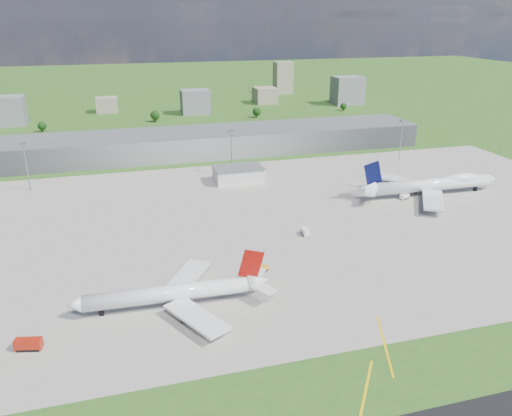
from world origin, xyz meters
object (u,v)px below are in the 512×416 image
object	(u,v)px
airliner_red_twin	(175,293)
van_white_far	(404,197)
airliner_blue_quad	(432,185)
fire_truck	(29,345)
van_white_near	(305,232)
tug_yellow	(264,269)

from	to	relation	value
airliner_red_twin	van_white_far	bearing A→B (deg)	-149.06
airliner_red_twin	van_white_far	size ratio (longest dim) A/B	11.18
airliner_blue_quad	fire_truck	distance (m)	200.28
airliner_red_twin	van_white_near	bearing A→B (deg)	-143.68
airliner_blue_quad	van_white_far	world-z (taller)	airliner_blue_quad
airliner_blue_quad	tug_yellow	size ratio (longest dim) A/B	19.51
airliner_blue_quad	van_white_far	bearing A→B (deg)	-172.97
fire_truck	van_white_far	bearing A→B (deg)	38.23
airliner_red_twin	van_white_far	world-z (taller)	airliner_red_twin
airliner_blue_quad	fire_truck	xyz separation A→B (m)	(-182.96, -81.38, -4.10)
airliner_blue_quad	fire_truck	size ratio (longest dim) A/B	10.20
fire_truck	tug_yellow	xyz separation A→B (m)	(76.09, 25.92, -0.71)
airliner_red_twin	airliner_blue_quad	xyz separation A→B (m)	(140.62, 70.12, 1.08)
airliner_red_twin	van_white_far	xyz separation A→B (m)	(124.00, 68.54, -3.32)
fire_truck	van_white_far	xyz separation A→B (m)	(166.34, 79.79, -0.31)
van_white_near	van_white_far	bearing A→B (deg)	-64.40
airliner_red_twin	fire_truck	bearing A→B (deg)	16.90
tug_yellow	van_white_far	world-z (taller)	van_white_far
fire_truck	van_white_near	world-z (taller)	fire_truck
fire_truck	van_white_far	world-z (taller)	fire_truck
van_white_near	van_white_far	distance (m)	70.08
tug_yellow	van_white_far	xyz separation A→B (m)	(90.25, 53.87, 0.40)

